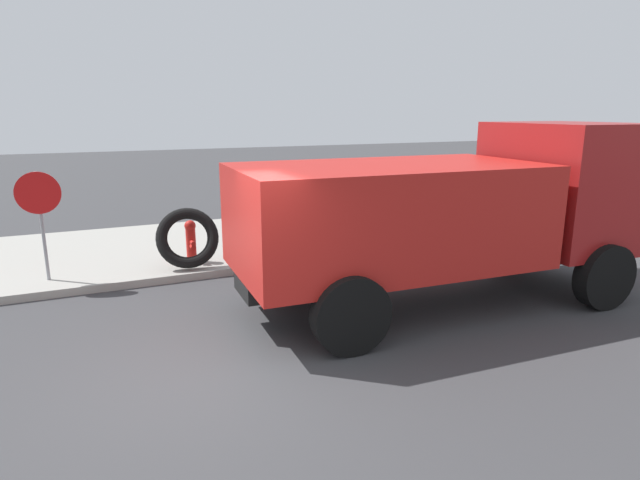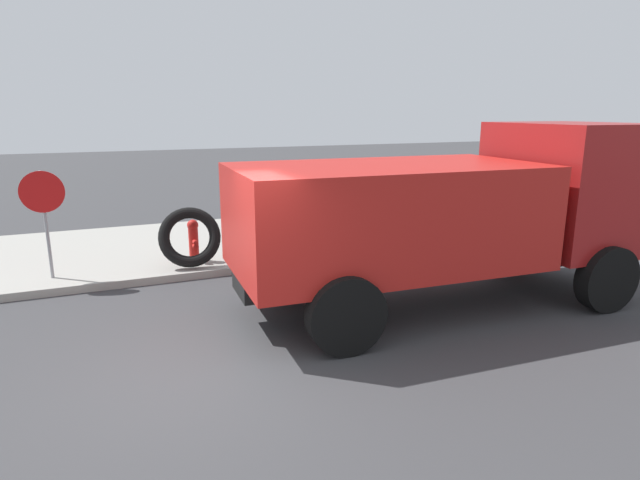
{
  "view_description": "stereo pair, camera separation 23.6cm",
  "coord_description": "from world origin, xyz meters",
  "px_view_note": "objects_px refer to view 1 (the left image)",
  "views": [
    {
      "loc": [
        -1.25,
        -5.93,
        3.22
      ],
      "look_at": [
        2.51,
        2.43,
        0.97
      ],
      "focal_mm": 29.76,
      "sensor_mm": 36.0,
      "label": 1
    },
    {
      "loc": [
        -1.03,
        -6.02,
        3.22
      ],
      "look_at": [
        2.51,
        2.43,
        0.97
      ],
      "focal_mm": 29.76,
      "sensor_mm": 36.0,
      "label": 2
    }
  ],
  "objects_px": {
    "fire_hydrant": "(191,240)",
    "loose_tire": "(188,238)",
    "stop_sign": "(40,206)",
    "dump_truck_red": "(456,209)"
  },
  "relations": [
    {
      "from": "loose_tire",
      "to": "stop_sign",
      "type": "distance_m",
      "value": 2.66
    },
    {
      "from": "loose_tire",
      "to": "stop_sign",
      "type": "height_order",
      "value": "stop_sign"
    },
    {
      "from": "fire_hydrant",
      "to": "dump_truck_red",
      "type": "xyz_separation_m",
      "value": [
        3.73,
        -3.75,
        1.0
      ]
    },
    {
      "from": "loose_tire",
      "to": "dump_truck_red",
      "type": "bearing_deg",
      "value": -40.98
    },
    {
      "from": "stop_sign",
      "to": "loose_tire",
      "type": "bearing_deg",
      "value": -5.2
    },
    {
      "from": "fire_hydrant",
      "to": "loose_tire",
      "type": "xyz_separation_m",
      "value": [
        -0.14,
        -0.4,
        0.14
      ]
    },
    {
      "from": "loose_tire",
      "to": "fire_hydrant",
      "type": "bearing_deg",
      "value": 71.17
    },
    {
      "from": "fire_hydrant",
      "to": "dump_truck_red",
      "type": "height_order",
      "value": "dump_truck_red"
    },
    {
      "from": "loose_tire",
      "to": "dump_truck_red",
      "type": "xyz_separation_m",
      "value": [
        3.86,
        -3.36,
        0.86
      ]
    },
    {
      "from": "fire_hydrant",
      "to": "dump_truck_red",
      "type": "distance_m",
      "value": 5.38
    }
  ]
}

